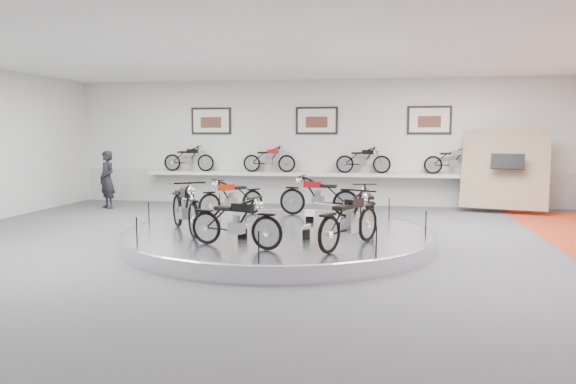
% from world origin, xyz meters
% --- Properties ---
extents(floor, '(16.00, 16.00, 0.00)m').
position_xyz_m(floor, '(0.00, 0.00, 0.00)').
color(floor, '#565659').
rests_on(floor, ground).
extents(ceiling, '(16.00, 16.00, 0.00)m').
position_xyz_m(ceiling, '(0.00, 0.00, 4.00)').
color(ceiling, white).
rests_on(ceiling, wall_back).
extents(wall_back, '(16.00, 0.00, 16.00)m').
position_xyz_m(wall_back, '(0.00, 7.00, 2.00)').
color(wall_back, silver).
rests_on(wall_back, floor).
extents(wall_front, '(16.00, 0.00, 16.00)m').
position_xyz_m(wall_front, '(0.00, -7.00, 2.00)').
color(wall_front, silver).
rests_on(wall_front, floor).
extents(dado_band, '(15.68, 0.04, 1.10)m').
position_xyz_m(dado_band, '(0.00, 6.98, 0.55)').
color(dado_band, '#BCBCBA').
rests_on(dado_band, floor).
extents(display_platform, '(6.40, 6.40, 0.30)m').
position_xyz_m(display_platform, '(0.00, 0.30, 0.15)').
color(display_platform, silver).
rests_on(display_platform, floor).
extents(platform_rim, '(6.40, 6.40, 0.10)m').
position_xyz_m(platform_rim, '(0.00, 0.30, 0.27)').
color(platform_rim, '#B2B2BA').
rests_on(platform_rim, display_platform).
extents(shelf, '(11.00, 0.55, 0.10)m').
position_xyz_m(shelf, '(0.00, 6.70, 1.00)').
color(shelf, silver).
rests_on(shelf, wall_back).
extents(poster_left, '(1.35, 0.06, 0.88)m').
position_xyz_m(poster_left, '(-3.50, 6.96, 2.70)').
color(poster_left, silver).
rests_on(poster_left, wall_back).
extents(poster_center, '(1.35, 0.06, 0.88)m').
position_xyz_m(poster_center, '(0.00, 6.96, 2.70)').
color(poster_center, silver).
rests_on(poster_center, wall_back).
extents(poster_right, '(1.35, 0.06, 0.88)m').
position_xyz_m(poster_right, '(3.50, 6.96, 2.70)').
color(poster_right, silver).
rests_on(poster_right, wall_back).
extents(display_panel, '(2.56, 1.52, 2.30)m').
position_xyz_m(display_panel, '(5.60, 6.10, 1.25)').
color(display_panel, tan).
rests_on(display_panel, floor).
extents(shelf_bike_a, '(1.22, 0.43, 0.73)m').
position_xyz_m(shelf_bike_a, '(-4.20, 6.70, 1.42)').
color(shelf_bike_a, black).
rests_on(shelf_bike_a, shelf).
extents(shelf_bike_b, '(1.22, 0.43, 0.73)m').
position_xyz_m(shelf_bike_b, '(-1.50, 6.70, 1.42)').
color(shelf_bike_b, maroon).
rests_on(shelf_bike_b, shelf).
extents(shelf_bike_c, '(1.22, 0.43, 0.73)m').
position_xyz_m(shelf_bike_c, '(1.50, 6.70, 1.42)').
color(shelf_bike_c, black).
rests_on(shelf_bike_c, shelf).
extents(shelf_bike_d, '(1.22, 0.43, 0.73)m').
position_xyz_m(shelf_bike_d, '(4.20, 6.70, 1.42)').
color(shelf_bike_d, silver).
rests_on(shelf_bike_d, shelf).
extents(bike_a, '(0.80, 1.62, 0.91)m').
position_xyz_m(bike_a, '(1.78, 0.92, 0.76)').
color(bike_a, silver).
rests_on(bike_a, display_platform).
extents(bike_b, '(1.74, 0.82, 0.99)m').
position_xyz_m(bike_b, '(0.58, 2.45, 0.79)').
color(bike_b, maroon).
rests_on(bike_b, display_platform).
extents(bike_c, '(1.44, 1.53, 0.91)m').
position_xyz_m(bike_c, '(-1.49, 2.04, 0.76)').
color(bike_c, '#B32308').
rests_on(bike_c, display_platform).
extents(bike_d, '(1.52, 1.87, 1.07)m').
position_xyz_m(bike_d, '(-1.81, -0.28, 0.83)').
color(bike_d, black).
rests_on(bike_d, display_platform).
extents(bike_e, '(1.65, 0.96, 0.91)m').
position_xyz_m(bike_e, '(-0.43, -1.53, 0.76)').
color(bike_e, black).
rests_on(bike_e, display_platform).
extents(bike_f, '(1.29, 1.77, 0.99)m').
position_xyz_m(bike_f, '(1.54, -1.22, 0.79)').
color(bike_f, black).
rests_on(bike_f, display_platform).
extents(visitor, '(0.77, 0.72, 1.77)m').
position_xyz_m(visitor, '(-6.20, 4.95, 0.89)').
color(visitor, black).
rests_on(visitor, floor).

